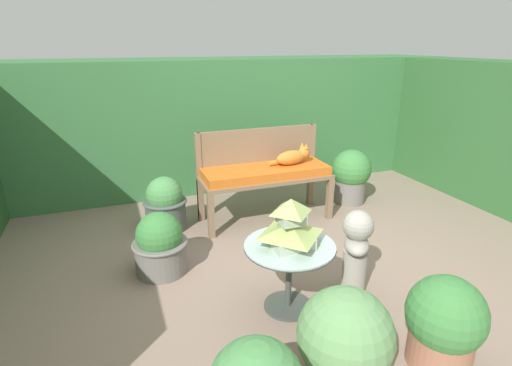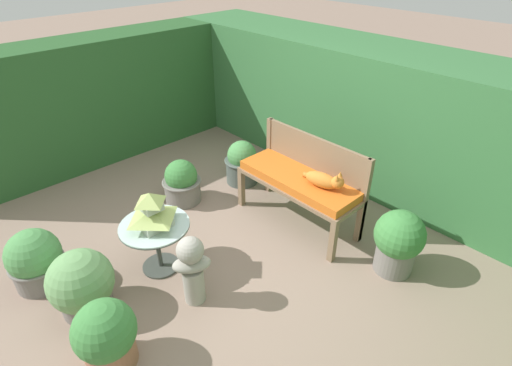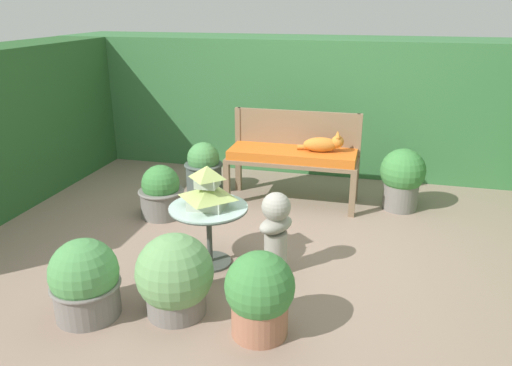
{
  "view_description": "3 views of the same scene",
  "coord_description": "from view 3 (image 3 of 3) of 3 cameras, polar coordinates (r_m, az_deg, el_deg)",
  "views": [
    {
      "loc": [
        -1.37,
        -2.57,
        1.81
      ],
      "look_at": [
        -0.29,
        0.33,
        0.71
      ],
      "focal_mm": 28.0,
      "sensor_mm": 36.0,
      "label": 1
    },
    {
      "loc": [
        2.35,
        -1.65,
        2.7
      ],
      "look_at": [
        0.04,
        0.52,
        0.71
      ],
      "focal_mm": 28.0,
      "sensor_mm": 36.0,
      "label": 2
    },
    {
      "loc": [
        0.95,
        -3.81,
        2.02
      ],
      "look_at": [
        -0.11,
        0.35,
        0.46
      ],
      "focal_mm": 35.0,
      "sensor_mm": 36.0,
      "label": 3
    }
  ],
  "objects": [
    {
      "name": "bench_backrest",
      "position": [
        5.37,
        4.67,
        5.52
      ],
      "size": [
        1.36,
        0.06,
        0.95
      ],
      "color": "#7F664C",
      "rests_on": "ground"
    },
    {
      "name": "potted_plant_table_far",
      "position": [
        3.22,
        0.43,
        -12.64
      ],
      "size": [
        0.45,
        0.45,
        0.57
      ],
      "color": "#9E664C",
      "rests_on": "ground"
    },
    {
      "name": "potted_plant_path_edge",
      "position": [
        5.29,
        16.37,
        0.56
      ],
      "size": [
        0.45,
        0.45,
        0.64
      ],
      "color": "slate",
      "rests_on": "ground"
    },
    {
      "name": "patio_table",
      "position": [
        4.0,
        -5.42,
        -4.12
      ],
      "size": [
        0.63,
        0.63,
        0.5
      ],
      "color": "#424742",
      "rests_on": "ground"
    },
    {
      "name": "ground",
      "position": [
        4.42,
        0.28,
        -7.23
      ],
      "size": [
        30.0,
        30.0,
        0.0
      ],
      "primitive_type": "plane",
      "color": "gray"
    },
    {
      "name": "potted_plant_patio_mid",
      "position": [
        3.47,
        -9.24,
        -10.61
      ],
      "size": [
        0.53,
        0.53,
        0.58
      ],
      "color": "slate",
      "rests_on": "ground"
    },
    {
      "name": "potted_plant_table_near",
      "position": [
        3.6,
        -18.95,
        -10.55
      ],
      "size": [
        0.47,
        0.47,
        0.56
      ],
      "color": "slate",
      "rests_on": "ground"
    },
    {
      "name": "potted_plant_bench_right",
      "position": [
        5.65,
        -6.01,
        1.76
      ],
      "size": [
        0.44,
        0.44,
        0.55
      ],
      "color": "#4C5651",
      "rests_on": "ground"
    },
    {
      "name": "cat",
      "position": [
        5.12,
        7.72,
        4.45
      ],
      "size": [
        0.48,
        0.21,
        0.21
      ],
      "rotation": [
        0.0,
        0.0,
        0.18
      ],
      "color": "orange",
      "rests_on": "garden_bench"
    },
    {
      "name": "garden_bust",
      "position": [
        3.87,
        2.28,
        -5.18
      ],
      "size": [
        0.32,
        0.36,
        0.67
      ],
      "rotation": [
        0.0,
        0.0,
        1.04
      ],
      "color": "#A39E93",
      "rests_on": "ground"
    },
    {
      "name": "foliage_hedge_back",
      "position": [
        6.58,
        5.83,
        9.25
      ],
      "size": [
        6.4,
        1.1,
        1.61
      ],
      "primitive_type": "cube",
      "color": "#38703D",
      "rests_on": "ground"
    },
    {
      "name": "potted_plant_bench_left",
      "position": [
        5.02,
        -10.78,
        -1.1
      ],
      "size": [
        0.45,
        0.45,
        0.53
      ],
      "color": "slate",
      "rests_on": "ground"
    },
    {
      "name": "pagoda_birdhouse",
      "position": [
        3.9,
        -5.54,
        -0.74
      ],
      "size": [
        0.36,
        0.36,
        0.34
      ],
      "color": "#B2BCA8",
      "rests_on": "patio_table"
    },
    {
      "name": "garden_bench",
      "position": [
        5.2,
        4.18,
        2.87
      ],
      "size": [
        1.36,
        0.5,
        0.58
      ],
      "color": "#7F664C",
      "rests_on": "ground"
    }
  ]
}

